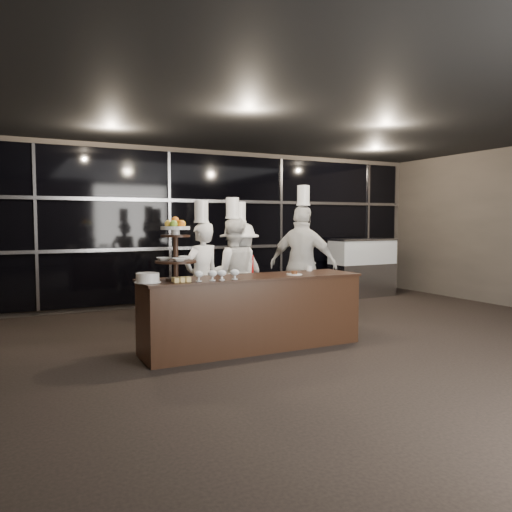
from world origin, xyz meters
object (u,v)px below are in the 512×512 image
chef_d (303,264)px  layer_cake (148,278)px  chef_a (202,277)px  chef_b (233,273)px  display_stand (175,245)px  chef_c (240,274)px  buffet_counter (253,312)px  display_case (362,264)px

chef_d → layer_cake: bearing=-159.4°
chef_a → chef_b: 0.56m
display_stand → layer_cake: size_ratio=2.48×
chef_a → chef_b: chef_b is taller
display_stand → chef_c: bearing=41.5°
display_stand → buffet_counter: bearing=0.0°
display_stand → display_case: bearing=29.7°
display_case → chef_c: bearing=-155.7°
chef_b → display_case: bearing=24.8°
display_stand → chef_b: size_ratio=0.38×
layer_cake → chef_d: (2.70, 1.01, -0.03)m
chef_c → chef_d: 1.00m
buffet_counter → display_stand: size_ratio=3.81×
chef_d → display_stand: bearing=-157.7°
layer_cake → chef_d: bearing=20.6°
display_stand → layer_cake: display_stand is taller
layer_cake → chef_a: 1.46m
chef_c → chef_d: size_ratio=0.88×
chef_c → chef_a: bearing=-159.6°
display_case → chef_c: size_ratio=0.74×
display_case → chef_d: (-2.71, -1.92, 0.26)m
buffet_counter → chef_a: (-0.32, 0.97, 0.36)m
chef_a → chef_d: chef_d is taller
layer_cake → chef_b: bearing=36.7°
buffet_counter → display_stand: bearing=-180.0°
chef_a → chef_c: (0.71, 0.26, -0.02)m
buffet_counter → chef_a: bearing=108.0°
chef_c → buffet_counter: bearing=-107.6°
chef_b → chef_d: 1.14m
buffet_counter → display_stand: 1.33m
display_case → chef_b: chef_b is taller
chef_d → chef_c: bearing=164.4°
buffet_counter → display_case: display_case is taller
display_stand → chef_d: 2.57m
buffet_counter → layer_cake: layer_cake is taller
display_stand → display_case: 5.86m
chef_d → chef_a: bearing=179.9°
buffet_counter → layer_cake: size_ratio=9.47×
buffet_counter → display_case: bearing=35.4°
chef_b → chef_c: size_ratio=1.03×
display_case → chef_c: (-3.67, -1.66, 0.12)m
buffet_counter → chef_b: size_ratio=1.45×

